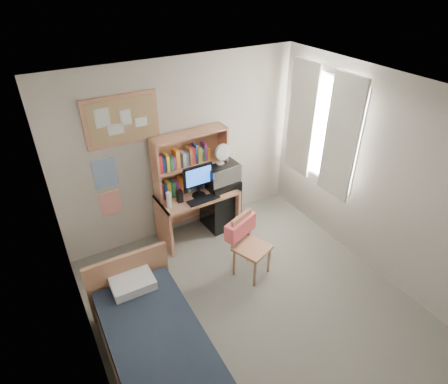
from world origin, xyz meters
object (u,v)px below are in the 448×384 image
bed (160,353)px  desk_fan (220,155)px  bulletin_board (122,120)px  mini_fridge (220,202)px  speaker_right (217,185)px  microwave (221,172)px  desk_chair (252,248)px  monitor (198,181)px  speaker_left (180,196)px  desk (198,214)px

bed → desk_fan: size_ratio=6.27×
bulletin_board → mini_fridge: (1.25, -0.24, -1.51)m
speaker_right → microwave: size_ratio=0.35×
bulletin_board → desk_chair: 2.31m
monitor → microwave: monitor is taller
bulletin_board → speaker_left: bulletin_board is taller
desk_chair → microwave: size_ratio=1.87×
speaker_right → desk_chair: bearing=-95.5°
bulletin_board → bed: bulletin_board is taller
desk_chair → desk_fan: size_ratio=3.06×
bed → speaker_left: size_ratio=10.08×
speaker_right → microwave: 0.20m
bulletin_board → microwave: 1.60m
desk → speaker_right: 0.54m
bed → monitor: monitor is taller
bulletin_board → mini_fridge: bulletin_board is taller
speaker_left → speaker_right: speaker_left is taller
mini_fridge → speaker_left: bearing=-174.0°
bed → speaker_left: 2.12m
bulletin_board → bed: bearing=-103.3°
monitor → speaker_right: monitor is taller
speaker_right → speaker_left: bearing=180.0°
desk_chair → monitor: bearing=80.9°
desk → speaker_right: (0.30, -0.05, 0.45)m
monitor → speaker_left: monitor is taller
desk → microwave: 0.72m
bed → speaker_right: (1.64, 1.77, 0.56)m
bed → desk_fan: bearing=47.3°
speaker_left → microwave: bearing=6.2°
bed → speaker_left: speaker_left is taller
desk → bed: 2.26m
monitor → mini_fridge: bearing=13.3°
monitor → speaker_left: (-0.30, -0.01, -0.15)m
bulletin_board → monitor: bearing=-22.8°
bulletin_board → microwave: bulletin_board is taller
bulletin_board → monitor: 1.32m
desk_chair → desk_fan: 1.41m
speaker_right → desk: bearing=168.7°
bulletin_board → speaker_left: 1.28m
bulletin_board → speaker_right: bulletin_board is taller
speaker_right → bulletin_board: bearing=161.5°
mini_fridge → speaker_left: size_ratio=4.50×
bed → monitor: size_ratio=3.86×
desk → bulletin_board: bearing=159.0°
microwave → desk_fan: desk_fan is taller
desk → bed: size_ratio=0.63×
desk → desk_chair: 1.15m
bulletin_board → desk_chair: size_ratio=1.05×
bulletin_board → desk_fan: size_ratio=3.21×
desk_chair → speaker_left: 1.23m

